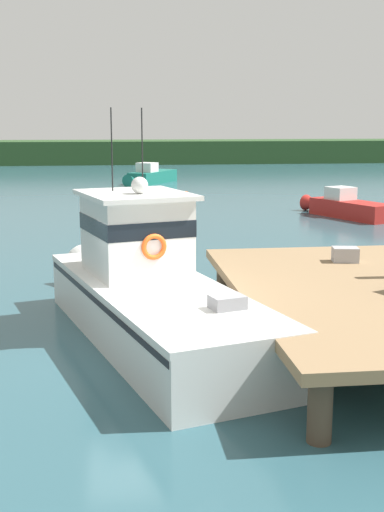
# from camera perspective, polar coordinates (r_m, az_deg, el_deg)

# --- Properties ---
(ground_plane) EXTENTS (200.00, 200.00, 0.00)m
(ground_plane) POSITION_cam_1_polar(r_m,az_deg,el_deg) (13.61, -3.68, -8.12)
(ground_plane) COLOR #2D5660
(dock) EXTENTS (6.00, 9.00, 1.20)m
(dock) POSITION_cam_1_polar(r_m,az_deg,el_deg) (14.37, 15.76, -3.01)
(dock) COLOR #4C3D2D
(dock) RESTS_ON ground
(main_fishing_boat) EXTENTS (4.70, 9.91, 4.80)m
(main_fishing_boat) POSITION_cam_1_polar(r_m,az_deg,el_deg) (14.49, -3.86, -2.76)
(main_fishing_boat) COLOR silver
(main_fishing_boat) RESTS_ON ground
(crate_single_by_cleat) EXTENTS (0.67, 0.54, 0.35)m
(crate_single_by_cleat) POSITION_cam_1_polar(r_m,az_deg,el_deg) (16.64, 12.75, 0.12)
(crate_single_by_cleat) COLOR #9E9EA3
(crate_single_by_cleat) RESTS_ON dock
(moored_boat_far_left) EXTENTS (3.21, 5.49, 1.40)m
(moored_boat_far_left) POSITION_cam_1_polar(r_m,az_deg,el_deg) (33.25, 12.77, 4.05)
(moored_boat_far_left) COLOR red
(moored_boat_far_left) RESTS_ON ground
(moored_boat_outer_mooring) EXTENTS (4.27, 5.77, 1.54)m
(moored_boat_outer_mooring) POSITION_cam_1_polar(r_m,az_deg,el_deg) (49.90, -3.55, 6.70)
(moored_boat_outer_mooring) COLOR #196B5B
(moored_boat_outer_mooring) RESTS_ON ground
(mooring_buoy_inshore) EXTENTS (0.50, 0.50, 0.50)m
(mooring_buoy_inshore) POSITION_cam_1_polar(r_m,az_deg,el_deg) (39.61, -0.54, 5.11)
(mooring_buoy_inshore) COLOR #EA5B19
(mooring_buoy_inshore) RESTS_ON ground
(mooring_buoy_channel_marker) EXTENTS (0.49, 0.49, 0.49)m
(mooring_buoy_channel_marker) POSITION_cam_1_polar(r_m,az_deg,el_deg) (27.83, -4.59, 2.44)
(mooring_buoy_channel_marker) COLOR #EA5B19
(mooring_buoy_channel_marker) RESTS_ON ground
(far_shoreline) EXTENTS (120.00, 8.00, 2.40)m
(far_shoreline) POSITION_cam_1_polar(r_m,az_deg,el_deg) (74.90, -6.52, 8.69)
(far_shoreline) COLOR #284723
(far_shoreline) RESTS_ON ground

